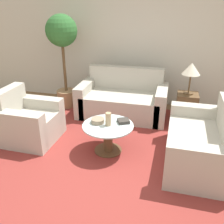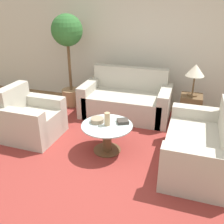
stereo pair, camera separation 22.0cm
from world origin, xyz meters
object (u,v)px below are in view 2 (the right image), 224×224
object	(u,v)px
loveseat	(203,148)
book_stack	(123,121)
coffee_table	(107,134)
potted_plant	(68,45)
sofa_main	(127,100)
bowl	(97,120)
armchair	(30,120)
vase	(107,119)
table_lamp	(195,71)

from	to	relation	value
loveseat	book_stack	world-z (taller)	loveseat
coffee_table	potted_plant	world-z (taller)	potted_plant
sofa_main	bowl	bearing A→B (deg)	-94.71
armchair	bowl	distance (m)	1.22
coffee_table	potted_plant	size ratio (longest dim) A/B	0.40
book_stack	loveseat	bearing A→B (deg)	-32.08
potted_plant	bowl	bearing A→B (deg)	-51.83
loveseat	vase	distance (m)	1.40
bowl	sofa_main	bearing A→B (deg)	85.29
sofa_main	table_lamp	distance (m)	1.43
sofa_main	loveseat	world-z (taller)	sofa_main
vase	book_stack	bearing A→B (deg)	35.74
sofa_main	armchair	bearing A→B (deg)	-134.19
sofa_main	coffee_table	distance (m)	1.40
armchair	potted_plant	size ratio (longest dim) A/B	0.46
armchair	coffee_table	distance (m)	1.38
coffee_table	bowl	size ratio (longest dim) A/B	3.83
sofa_main	coffee_table	xyz separation A→B (m)	(0.06, -1.40, -0.01)
vase	armchair	bearing A→B (deg)	178.14
potted_plant	book_stack	world-z (taller)	potted_plant
book_stack	coffee_table	bearing A→B (deg)	-172.02
potted_plant	vase	world-z (taller)	potted_plant
loveseat	vase	world-z (taller)	loveseat
loveseat	coffee_table	size ratio (longest dim) A/B	1.91
armchair	bowl	bearing A→B (deg)	-88.99
armchair	potted_plant	xyz separation A→B (m)	(0.04, 1.49, 1.01)
loveseat	potted_plant	bearing A→B (deg)	-118.13
coffee_table	book_stack	world-z (taller)	book_stack
book_stack	table_lamp	bearing A→B (deg)	24.26
loveseat	table_lamp	distance (m)	1.49
sofa_main	armchair	world-z (taller)	sofa_main
armchair	sofa_main	bearing A→B (deg)	-43.07
coffee_table	book_stack	xyz separation A→B (m)	(0.21, 0.14, 0.18)
potted_plant	book_stack	distance (m)	2.24
coffee_table	table_lamp	size ratio (longest dim) A/B	1.36
sofa_main	book_stack	size ratio (longest dim) A/B	7.86
sofa_main	table_lamp	bearing A→B (deg)	-4.55
sofa_main	book_stack	xyz separation A→B (m)	(0.26, -1.26, 0.18)
loveseat	vase	bearing A→B (deg)	-88.23
loveseat	book_stack	size ratio (longest dim) A/B	6.71
table_lamp	potted_plant	world-z (taller)	potted_plant
sofa_main	vase	distance (m)	1.43
coffee_table	vase	size ratio (longest dim) A/B	3.82
loveseat	vase	xyz separation A→B (m)	(-1.38, -0.02, 0.25)
loveseat	potted_plant	distance (m)	3.27
potted_plant	book_stack	size ratio (longest dim) A/B	8.72
armchair	bowl	xyz separation A→B (m)	(1.21, -0.00, 0.18)
bowl	book_stack	distance (m)	0.39
book_stack	potted_plant	bearing A→B (deg)	111.87
armchair	book_stack	size ratio (longest dim) A/B	4.00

